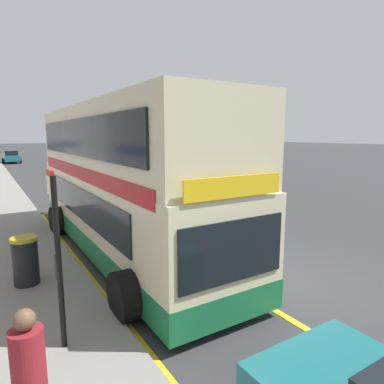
{
  "coord_description": "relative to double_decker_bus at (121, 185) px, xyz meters",
  "views": [
    {
      "loc": [
        -5.96,
        -5.51,
        3.56
      ],
      "look_at": [
        -0.5,
        3.27,
        1.81
      ],
      "focal_mm": 31.46,
      "sensor_mm": 36.0,
      "label": 1
    }
  ],
  "objects": [
    {
      "name": "ground_plane",
      "position": [
        2.46,
        27.8,
        -2.06
      ],
      "size": [
        260.0,
        260.0,
        0.0
      ],
      "primitive_type": "plane",
      "color": "#333335"
    },
    {
      "name": "double_decker_bus",
      "position": [
        0.0,
        0.0,
        0.0
      ],
      "size": [
        3.24,
        10.87,
        4.4
      ],
      "color": "beige",
      "rests_on": "ground"
    },
    {
      "name": "bus_bay_markings",
      "position": [
        -0.07,
        -0.17,
        -2.06
      ],
      "size": [
        2.95,
        13.63,
        0.01
      ],
      "color": "gold",
      "rests_on": "ground"
    },
    {
      "name": "bus_stop_sign",
      "position": [
        -2.63,
        -4.25,
        -0.25
      ],
      "size": [
        0.09,
        0.51,
        2.89
      ],
      "color": "black",
      "rests_on": "pavement_near"
    },
    {
      "name": "parked_car_maroon_behind",
      "position": [
        7.54,
        21.8,
        -1.26
      ],
      "size": [
        2.09,
        4.2,
        1.62
      ],
      "rotation": [
        0.0,
        0.0,
        -0.0
      ],
      "color": "maroon",
      "rests_on": "ground"
    },
    {
      "name": "parked_car_navy_across",
      "position": [
        7.19,
        39.8,
        -1.26
      ],
      "size": [
        2.09,
        4.2,
        1.62
      ],
      "rotation": [
        0.0,
        0.0,
        3.13
      ],
      "color": "navy",
      "rests_on": "ground"
    },
    {
      "name": "parked_car_teal_far",
      "position": [
        -0.34,
        39.61,
        -1.26
      ],
      "size": [
        2.09,
        4.2,
        1.62
      ],
      "rotation": [
        0.0,
        0.0,
        3.17
      ],
      "color": "#196066",
      "rests_on": "ground"
    },
    {
      "name": "pedestrian_waiting_near_sign",
      "position": [
        -3.29,
        -6.19,
        -0.99
      ],
      "size": [
        0.34,
        0.34,
        1.71
      ],
      "color": "#B7B2AD",
      "rests_on": "pavement_near"
    },
    {
      "name": "litter_bin",
      "position": [
        -2.87,
        -1.42,
        -1.36
      ],
      "size": [
        0.59,
        0.59,
        1.12
      ],
      "color": "black",
      "rests_on": "pavement_near"
    }
  ]
}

